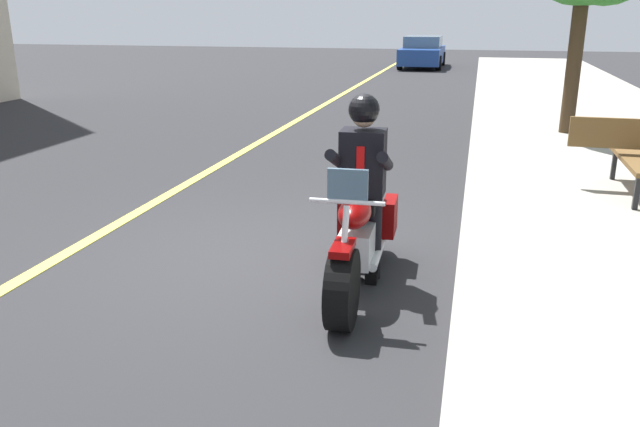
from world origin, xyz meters
TOP-DOWN VIEW (x-y plane):
  - ground_plane at (0.00, 0.00)m, footprint 80.00×80.00m
  - lane_center_stripe at (0.00, -2.00)m, footprint 60.00×0.16m
  - motorcycle_main at (0.39, 1.12)m, footprint 2.22×0.64m
  - rider_main at (0.20, 1.11)m, footprint 0.63×0.56m
  - car_silver at (-24.55, -0.53)m, footprint 4.60×1.92m

SIDE VIEW (x-z plane):
  - ground_plane at x=0.00m, z-range 0.00..0.00m
  - lane_center_stripe at x=0.00m, z-range 0.00..0.01m
  - motorcycle_main at x=0.39m, z-range -0.18..1.08m
  - car_silver at x=-24.55m, z-range -0.01..1.39m
  - rider_main at x=0.20m, z-range 0.17..1.91m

